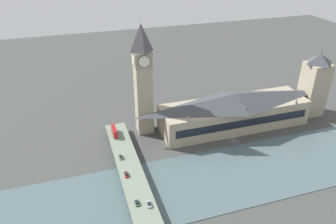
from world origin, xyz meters
TOP-DOWN VIEW (x-y plane):
  - ground_plane at (0.00, 0.00)m, footprint 600.00×600.00m
  - river_water at (-31.65, 0.00)m, footprint 51.30×360.00m
  - parliament_hall at (17.08, -8.00)m, footprint 28.62×104.49m
  - clock_tower at (30.23, 53.44)m, footprint 11.57×11.57m
  - victoria_tower at (17.13, -72.02)m, footprint 15.55×15.55m
  - road_bridge at (-31.65, 73.27)m, footprint 134.61×13.27m
  - double_decker_bus_lead at (22.56, 75.65)m, footprint 11.35×2.61m
  - car_northbound_lead at (-45.61, 70.34)m, footprint 4.47×1.75m
  - car_northbound_mid at (-3.91, 76.40)m, footprint 4.38×1.89m
  - car_northbound_tail at (-20.35, 76.39)m, footprint 4.67×1.86m
  - car_southbound_lead at (-42.89, 75.61)m, footprint 4.18×1.87m

SIDE VIEW (x-z plane):
  - ground_plane at x=0.00m, z-range 0.00..0.00m
  - river_water at x=-31.65m, z-range 0.00..0.30m
  - road_bridge at x=-31.65m, z-range 1.74..7.39m
  - car_southbound_lead at x=-42.89m, z-range 5.66..6.99m
  - car_northbound_lead at x=-45.61m, z-range 5.67..7.02m
  - car_northbound_tail at x=-20.35m, z-range 5.65..7.07m
  - car_northbound_mid at x=-3.91m, z-range 5.64..7.16m
  - double_decker_bus_lead at x=22.56m, z-range 5.92..10.84m
  - parliament_hall at x=17.08m, z-range -0.11..25.55m
  - victoria_tower at x=17.13m, z-range -2.00..49.09m
  - clock_tower at x=30.23m, z-range 2.43..77.22m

